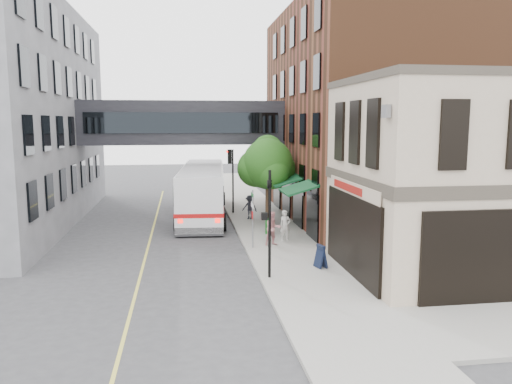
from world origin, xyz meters
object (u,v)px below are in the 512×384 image
object	(u,v)px
pedestrian_b	(273,228)
pedestrian_c	(250,207)
bus	(203,189)
pedestrian_a	(285,226)
newspaper_box	(269,226)
sandwich_board	(321,256)

from	to	relation	value
pedestrian_b	pedestrian_c	size ratio (longest dim) A/B	1.13
bus	pedestrian_b	size ratio (longest dim) A/B	7.28
pedestrian_a	pedestrian_c	size ratio (longest dim) A/B	1.07
bus	pedestrian_c	xyz separation A→B (m)	(3.01, -1.95, -0.99)
pedestrian_c	newspaper_box	bearing A→B (deg)	-54.73
bus	newspaper_box	xyz separation A→B (m)	(3.54, -6.46, -1.36)
pedestrian_a	sandwich_board	bearing A→B (deg)	-96.83
bus	pedestrian_b	world-z (taller)	bus
newspaper_box	sandwich_board	bearing A→B (deg)	-74.49
pedestrian_a	pedestrian_c	xyz separation A→B (m)	(-1.09, 6.38, -0.05)
pedestrian_a	sandwich_board	distance (m)	5.17
newspaper_box	sandwich_board	world-z (taller)	sandwich_board
pedestrian_b	sandwich_board	distance (m)	4.53
bus	pedestrian_a	distance (m)	9.33
pedestrian_b	sandwich_board	xyz separation A→B (m)	(1.38, -4.30, -0.38)
pedestrian_a	pedestrian_c	distance (m)	6.47
pedestrian_b	newspaper_box	bearing A→B (deg)	73.31
pedestrian_a	newspaper_box	size ratio (longest dim) A/B	1.96
pedestrian_a	sandwich_board	size ratio (longest dim) A/B	1.64
pedestrian_b	bus	bearing A→B (deg)	98.63
pedestrian_c	sandwich_board	xyz separation A→B (m)	(1.64, -11.50, -0.28)
pedestrian_c	pedestrian_a	bearing A→B (deg)	-51.72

